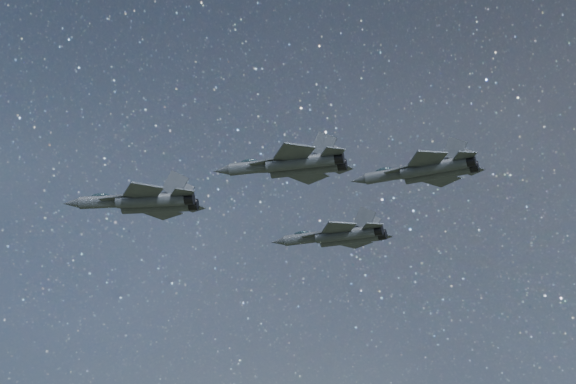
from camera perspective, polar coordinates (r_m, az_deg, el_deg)
The scene contains 4 objects.
jet_lead at distance 94.49m, azimuth -12.21°, elevation -0.82°, with size 19.58×12.85×5.04m.
jet_left at distance 102.53m, azimuth 4.25°, elevation -3.72°, with size 19.21×13.30×4.82m.
jet_right at distance 72.21m, azimuth 0.29°, elevation 2.32°, with size 15.53×10.49×3.91m.
jet_slot at distance 79.71m, azimuth 11.49°, elevation 1.81°, with size 15.87×11.11×4.00m.
Camera 1 is at (38.84, -67.50, 113.34)m, focal length 42.00 mm.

